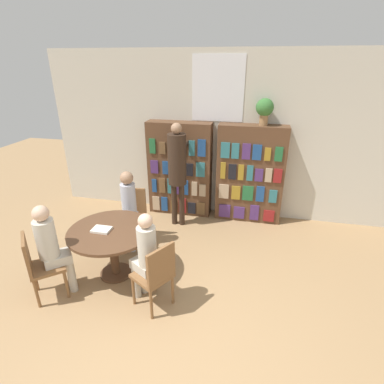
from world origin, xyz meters
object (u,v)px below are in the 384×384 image
object	(u,v)px
seated_reader_back	(52,245)
chair_left_side	(133,213)
seated_reader_right	(145,254)
bookshelf_left	(180,169)
chair_near_camera	(39,264)
seated_reader_left	(128,206)
reading_table	(112,238)
bookshelf_right	(250,175)
chair_far_side	(156,273)
flower_vase	(265,109)
librarian_standing	(177,165)

from	to	relation	value
seated_reader_back	chair_left_side	bearing A→B (deg)	120.27
seated_reader_right	bookshelf_left	bearing A→B (deg)	35.59
chair_near_camera	seated_reader_left	size ratio (longest dim) A/B	0.71
bookshelf_left	seated_reader_back	xyz separation A→B (m)	(-0.96, -2.56, -0.18)
reading_table	chair_near_camera	distance (m)	0.91
bookshelf_right	chair_far_side	size ratio (longest dim) A/B	1.98
flower_vase	seated_reader_right	xyz separation A→B (m)	(-1.27, -2.46, -1.37)
reading_table	bookshelf_right	bearing A→B (deg)	50.29
bookshelf_left	chair_near_camera	world-z (taller)	bookshelf_left
librarian_standing	reading_table	bearing A→B (deg)	-107.64
chair_left_side	seated_reader_back	xyz separation A→B (m)	(-0.46, -1.38, 0.21)
chair_left_side	seated_reader_back	world-z (taller)	seated_reader_back
bookshelf_left	seated_reader_left	xyz separation A→B (m)	(-0.48, -1.36, -0.17)
reading_table	chair_far_side	bearing A→B (deg)	-30.84
seated_reader_right	librarian_standing	world-z (taller)	librarian_standing
chair_far_side	seated_reader_back	xyz separation A→B (m)	(-1.33, -0.01, 0.21)
bookshelf_right	seated_reader_back	distance (m)	3.43
seated_reader_right	librarian_standing	distance (m)	2.01
flower_vase	chair_near_camera	bearing A→B (deg)	-133.69
bookshelf_left	bookshelf_right	size ratio (longest dim) A/B	1.00
seated_reader_right	bookshelf_right	bearing A→B (deg)	6.44
seated_reader_back	seated_reader_right	bearing A→B (deg)	54.17
librarian_standing	chair_left_side	bearing A→B (deg)	-130.81
seated_reader_left	flower_vase	bearing A→B (deg)	-150.09
reading_table	chair_near_camera	world-z (taller)	chair_near_camera
bookshelf_right	chair_left_side	distance (m)	2.20
chair_far_side	flower_vase	bearing A→B (deg)	7.50
bookshelf_right	chair_near_camera	xyz separation A→B (m)	(-2.42, -2.68, -0.39)
reading_table	seated_reader_left	world-z (taller)	seated_reader_left
chair_left_side	seated_reader_left	distance (m)	0.28
bookshelf_left	chair_far_side	distance (m)	2.61
seated_reader_right	librarian_standing	size ratio (longest dim) A/B	0.66
bookshelf_right	seated_reader_right	xyz separation A→B (m)	(-1.11, -2.45, -0.21)
bookshelf_right	chair_near_camera	bearing A→B (deg)	-132.00
seated_reader_back	flower_vase	bearing A→B (deg)	95.41
bookshelf_left	reading_table	size ratio (longest dim) A/B	1.56
chair_left_side	seated_reader_left	world-z (taller)	seated_reader_left
seated_reader_back	librarian_standing	bearing A→B (deg)	111.84
chair_near_camera	bookshelf_right	bearing A→B (deg)	96.84
reading_table	chair_left_side	size ratio (longest dim) A/B	1.27
bookshelf_right	reading_table	xyz separation A→B (m)	(-1.73, -2.08, -0.29)
bookshelf_right	reading_table	world-z (taller)	bookshelf_right
bookshelf_left	chair_far_side	bearing A→B (deg)	-81.83
chair_near_camera	seated_reader_back	size ratio (longest dim) A/B	0.71
chair_near_camera	chair_left_side	size ratio (longest dim) A/B	1.00
chair_near_camera	chair_left_side	bearing A→B (deg)	117.00
librarian_standing	bookshelf_right	bearing A→B (deg)	22.21
chair_near_camera	seated_reader_back	distance (m)	0.28
bookshelf_right	seated_reader_back	xyz separation A→B (m)	(-2.28, -2.56, -0.18)
flower_vase	reading_table	world-z (taller)	flower_vase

